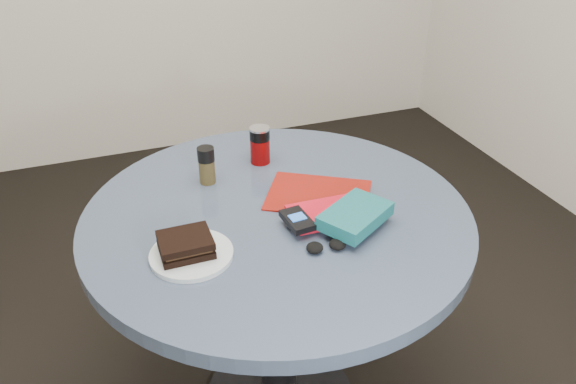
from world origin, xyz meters
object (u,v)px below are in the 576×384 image
object	(u,v)px
table	(278,261)
sandwich	(186,245)
novel	(355,216)
red_book	(326,213)
headphones	(326,246)
soda_can	(260,145)
pepper_grinder	(207,165)
magazine	(319,195)
plate	(192,255)
mp3_player	(297,220)

from	to	relation	value
table	sandwich	xyz separation A→B (m)	(-0.26, -0.11, 0.20)
sandwich	novel	distance (m)	0.41
red_book	headphones	world-z (taller)	headphones
novel	sandwich	bearing A→B (deg)	144.45
soda_can	pepper_grinder	distance (m)	0.19
sandwich	soda_can	xyz separation A→B (m)	(0.30, 0.38, 0.02)
table	magazine	world-z (taller)	magazine
table	headphones	bearing A→B (deg)	-75.27
plate	mp3_player	world-z (taller)	mp3_player
red_book	mp3_player	distance (m)	0.09
plate	table	bearing A→B (deg)	24.81
soda_can	magazine	distance (m)	0.26
novel	headphones	world-z (taller)	novel
pepper_grinder	novel	world-z (taller)	pepper_grinder
soda_can	headphones	distance (m)	0.47
plate	red_book	world-z (taller)	red_book
plate	pepper_grinder	distance (m)	0.34
red_book	soda_can	bearing A→B (deg)	102.04
novel	mp3_player	bearing A→B (deg)	130.70
pepper_grinder	novel	distance (m)	0.45
plate	pepper_grinder	xyz separation A→B (m)	(0.11, 0.32, 0.05)
soda_can	table	bearing A→B (deg)	-98.70
magazine	headphones	world-z (taller)	headphones
table	headphones	size ratio (longest dim) A/B	10.13
table	red_book	bearing A→B (deg)	-34.65
novel	headphones	size ratio (longest dim) A/B	1.80
red_book	headphones	size ratio (longest dim) A/B	1.83
magazine	novel	world-z (taller)	novel
soda_can	red_book	xyz separation A→B (m)	(0.06, -0.34, -0.04)
plate	mp3_player	xyz separation A→B (m)	(0.27, 0.02, 0.02)
magazine	table	bearing A→B (deg)	-135.29
table	red_book	xyz separation A→B (m)	(0.11, -0.07, 0.18)
plate	magazine	size ratio (longest dim) A/B	0.71
pepper_grinder	mp3_player	xyz separation A→B (m)	(0.15, -0.30, -0.03)
table	pepper_grinder	size ratio (longest dim) A/B	9.35
sandwich	pepper_grinder	size ratio (longest dim) A/B	1.10
plate	novel	size ratio (longest dim) A/B	1.08
plate	novel	xyz separation A→B (m)	(0.40, -0.03, 0.03)
red_book	headphones	xyz separation A→B (m)	(-0.05, -0.12, -0.00)
soda_can	pepper_grinder	xyz separation A→B (m)	(-0.17, -0.06, -0.00)
red_book	mp3_player	bearing A→B (deg)	-163.23
magazine	red_book	distance (m)	0.11
table	magazine	distance (m)	0.21
plate	red_book	distance (m)	0.35
sandwich	red_book	distance (m)	0.36
sandwich	headphones	world-z (taller)	sandwich
mp3_player	sandwich	bearing A→B (deg)	-177.49
table	pepper_grinder	bearing A→B (deg)	123.08
novel	mp3_player	xyz separation A→B (m)	(-0.13, 0.04, -0.01)
soda_can	headphones	size ratio (longest dim) A/B	1.13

